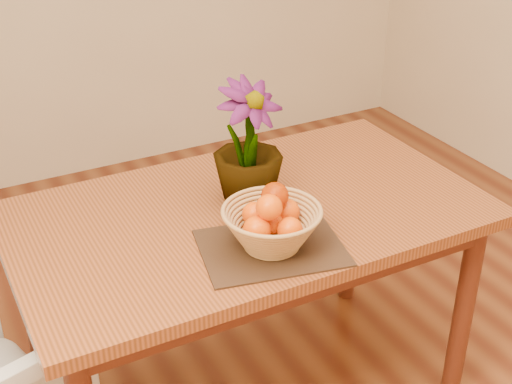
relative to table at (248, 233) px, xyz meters
name	(u,v)px	position (x,y,z in m)	size (l,w,h in m)	color
table	(248,233)	(0.00, 0.00, 0.00)	(1.40, 0.80, 0.75)	brown
placemat	(271,248)	(-0.04, -0.22, 0.09)	(0.38, 0.29, 0.01)	#332012
wicker_basket	(272,230)	(-0.04, -0.22, 0.15)	(0.27, 0.27, 0.11)	#AB8447
orange_pile	(272,212)	(-0.04, -0.22, 0.20)	(0.19, 0.18, 0.13)	#EF4B03
potted_plant	(248,144)	(0.03, 0.05, 0.27)	(0.21, 0.21, 0.37)	#174112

